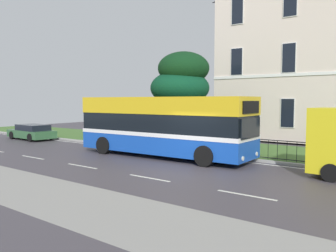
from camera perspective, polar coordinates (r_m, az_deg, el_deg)
The scene contains 6 objects.
ground_plane at distance 15.83m, azimuth 3.93°, elevation -6.69°, with size 60.00×56.00×0.18m.
iron_verge_railing at distance 17.37m, azimuth 17.57°, elevation -3.77°, with size 19.08×0.04×0.97m.
evergreen_tree at distance 22.72m, azimuth 2.17°, elevation 4.08°, with size 4.20×4.30×6.05m.
single_decker_bus at distance 18.32m, azimuth -0.83°, elevation 0.11°, with size 9.87×2.88×3.16m.
parked_hatchback_00 at distance 28.40m, azimuth -21.52°, elevation -0.93°, with size 4.33×2.01×1.15m.
litter_bin at distance 20.55m, azimuth 2.33°, elevation -2.12°, with size 0.54×0.54×1.17m.
Camera 1 is at (8.50, -11.83, 2.98)m, focal length 37.00 mm.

